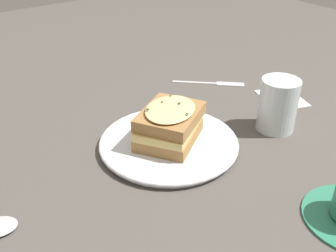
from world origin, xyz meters
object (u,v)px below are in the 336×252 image
Objects in this scene: sandwich at (169,124)px; fork at (217,83)px; napkin at (283,99)px; dinner_plate at (168,142)px; water_glass at (278,105)px.

fork is at bearing -60.43° from sandwich.
sandwich is 1.13× the size of fork.
fork is 1.30× the size of napkin.
dinner_plate is 0.04m from sandwich.
sandwich is 1.48× the size of water_glass.
napkin is (-0.01, -0.34, -0.01)m from dinner_plate.
sandwich is at bearing -16.64° from fork.
napkin is (0.07, -0.12, -0.05)m from water_glass.
water_glass is at bearing -110.09° from sandwich.
water_glass reaches higher than napkin.
sandwich reaches higher than dinner_plate.
water_glass is at bearing -110.46° from dinner_plate.
dinner_plate is at bearing 88.74° from napkin.
napkin is at bearing 65.93° from fork.
water_glass is (-0.08, -0.22, 0.05)m from dinner_plate.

